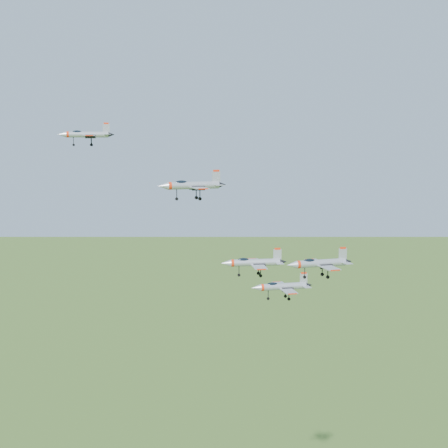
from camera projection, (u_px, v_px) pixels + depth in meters
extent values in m
cylinder|color=#9CA1A8|center=(87.00, 135.00, 128.30)|extent=(8.56, 2.07, 1.22)
cone|color=#9CA1A8|center=(62.00, 134.00, 127.05)|extent=(1.81, 1.39, 1.22)
cone|color=black|center=(111.00, 135.00, 129.51)|extent=(1.42, 1.17, 1.04)
ellipsoid|color=black|center=(77.00, 132.00, 127.73)|extent=(2.15, 1.08, 0.78)
cube|color=#9CA1A8|center=(89.00, 136.00, 125.84)|extent=(2.57, 4.34, 0.13)
cube|color=#9CA1A8|center=(88.00, 136.00, 130.91)|extent=(2.57, 4.34, 0.13)
cube|color=#9CA1A8|center=(106.00, 128.00, 129.08)|extent=(1.42, 0.25, 1.98)
cube|color=red|center=(106.00, 123.00, 128.95)|extent=(1.04, 0.24, 0.33)
cylinder|color=#9CA1A8|center=(194.00, 185.00, 113.86)|extent=(9.68, 3.06, 1.38)
cone|color=#9CA1A8|center=(163.00, 186.00, 112.03)|extent=(2.13, 1.70, 1.38)
cone|color=black|center=(222.00, 185.00, 115.63)|extent=(1.68, 1.42, 1.18)
ellipsoid|color=black|center=(181.00, 183.00, 113.05)|extent=(2.48, 1.39, 0.88)
cube|color=#9CA1A8|center=(199.00, 188.00, 111.17)|extent=(3.24, 5.05, 0.15)
cube|color=#9CA1A8|center=(190.00, 186.00, 116.77)|extent=(3.24, 5.05, 0.15)
cube|color=#9CA1A8|center=(216.00, 177.00, 115.07)|extent=(1.59, 0.41, 2.24)
cube|color=red|center=(216.00, 171.00, 114.92)|extent=(1.18, 0.35, 0.37)
cylinder|color=#9CA1A8|center=(255.00, 262.00, 97.82)|extent=(7.78, 1.29, 1.12)
cone|color=#9CA1A8|center=(226.00, 263.00, 97.23)|extent=(1.58, 1.15, 1.12)
cone|color=black|center=(283.00, 262.00, 98.39)|extent=(1.23, 0.98, 0.95)
ellipsoid|color=black|center=(243.00, 260.00, 97.53)|extent=(1.91, 0.85, 0.71)
cube|color=#9CA1A8|center=(259.00, 267.00, 95.50)|extent=(2.07, 3.84, 0.12)
cube|color=#9CA1A8|center=(254.00, 261.00, 100.24)|extent=(2.07, 3.84, 0.12)
cube|color=#9CA1A8|center=(277.00, 255.00, 98.11)|extent=(1.30, 0.13, 1.81)
cube|color=red|center=(277.00, 249.00, 97.99)|extent=(0.95, 0.14, 0.30)
cylinder|color=#9CA1A8|center=(283.00, 286.00, 126.68)|extent=(9.59, 1.96, 1.38)
cone|color=#9CA1A8|center=(256.00, 288.00, 125.50)|extent=(1.99, 1.49, 1.38)
cone|color=black|center=(309.00, 285.00, 127.83)|extent=(1.55, 1.26, 1.17)
ellipsoid|color=black|center=(272.00, 284.00, 126.13)|extent=(2.39, 1.13, 0.87)
cube|color=#9CA1A8|center=(289.00, 291.00, 123.89)|extent=(2.72, 4.80, 0.15)
cube|color=#9CA1A8|center=(280.00, 284.00, 129.64)|extent=(2.72, 4.80, 0.15)
cube|color=#9CA1A8|center=(304.00, 279.00, 127.40)|extent=(1.59, 0.22, 2.22)
cube|color=red|center=(304.00, 273.00, 127.25)|extent=(1.17, 0.22, 0.37)
cylinder|color=#9CA1A8|center=(321.00, 263.00, 107.58)|extent=(9.16, 2.53, 1.31)
cone|color=#9CA1A8|center=(292.00, 265.00, 106.06)|extent=(1.97, 1.54, 1.31)
cone|color=black|center=(348.00, 262.00, 109.05)|extent=(1.55, 1.29, 1.11)
ellipsoid|color=black|center=(309.00, 261.00, 106.90)|extent=(2.32, 1.24, 0.83)
cube|color=#9CA1A8|center=(329.00, 268.00, 104.99)|extent=(2.90, 4.71, 0.14)
cube|color=#9CA1A8|center=(315.00, 262.00, 110.35)|extent=(2.90, 4.71, 0.14)
cube|color=#9CA1A8|center=(343.00, 254.00, 108.56)|extent=(1.51, 0.33, 2.11)
cube|color=red|center=(343.00, 248.00, 108.42)|extent=(1.12, 0.29, 0.35)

